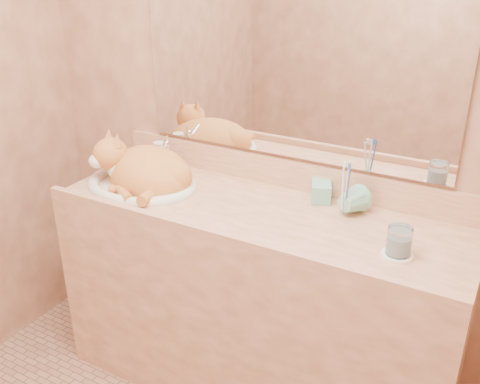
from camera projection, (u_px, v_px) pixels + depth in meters
The scene contains 12 objects.
wall_back at pixel (291, 92), 2.08m from camera, with size 2.40×0.02×2.50m, color brown.
vanity_counter at pixel (256, 303), 2.21m from camera, with size 1.60×0.55×0.85m, color #A16548, non-canonical shape.
mirror at pixel (291, 56), 2.02m from camera, with size 1.30×0.02×0.80m, color white.
sink_basin at pixel (141, 169), 2.22m from camera, with size 0.48×0.40×0.15m, color white, non-canonical shape.
faucet at pixel (167, 155), 2.37m from camera, with size 0.04×0.11×0.15m, color silver, non-canonical shape.
cat at pixel (143, 168), 2.24m from camera, with size 0.42×0.34×0.23m, color #BB652B, non-canonical shape.
soap_dispenser at pixel (322, 186), 2.04m from camera, with size 0.08×0.08×0.17m, color #77BEA7.
toothbrush_cup at pixel (344, 206), 1.96m from camera, with size 0.11×0.11×0.10m, color #77BEA7.
toothbrushes at pixel (346, 185), 1.93m from camera, with size 0.04×0.04×0.22m, color white, non-canonical shape.
saucer at pixel (397, 255), 1.73m from camera, with size 0.10×0.10×0.01m, color white.
water_glass at pixel (399, 241), 1.71m from camera, with size 0.08×0.08×0.09m, color silver.
lotion_bottle at pixel (160, 155), 2.41m from camera, with size 0.05×0.05×0.12m, color white.
Camera 1 is at (0.82, -0.90, 1.76)m, focal length 40.00 mm.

